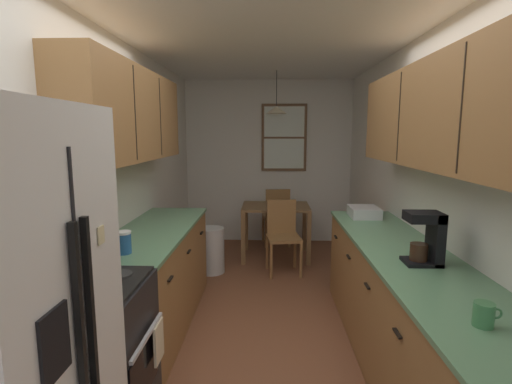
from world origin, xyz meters
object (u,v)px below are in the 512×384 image
stove_range (88,361)px  trash_bin (212,250)px  storage_canister (123,242)px  dish_rack (364,212)px  dining_chair_far (277,214)px  microwave_over_range (51,150)px  coffee_maker (428,237)px  dining_chair_near (283,233)px  mug_by_coffeemaker (484,314)px  dining_table (276,214)px

stove_range → trash_bin: bearing=83.7°
storage_canister → dish_rack: bearing=32.5°
dining_chair_far → trash_bin: 1.47m
microwave_over_range → coffee_maker: 2.26m
dining_chair_near → stove_range: bearing=-113.4°
microwave_over_range → stove_range: bearing=-0.0°
dining_chair_far → storage_canister: (-1.14, -3.24, 0.48)m
microwave_over_range → coffee_maker: bearing=12.3°
storage_canister → coffee_maker: (2.03, -0.15, 0.10)m
trash_bin → mug_by_coffeemaker: 3.50m
microwave_over_range → dining_table: bearing=69.7°
dining_table → trash_bin: bearing=-142.0°
storage_canister → microwave_over_range: bearing=-100.0°
mug_by_coffeemaker → dining_table: bearing=103.0°
dining_table → dining_chair_far: 0.57m
coffee_maker → dining_chair_near: bearing=110.3°
microwave_over_range → storage_canister: microwave_over_range is taller
microwave_over_range → dish_rack: (2.08, 1.87, -0.70)m
microwave_over_range → dining_chair_far: bearing=72.1°
dining_table → mug_by_coffeemaker: bearing=-77.0°
stove_range → coffee_maker: coffee_maker is taller
dining_chair_near → mug_by_coffeemaker: (0.76, -3.08, 0.45)m
stove_range → dish_rack: 2.75m
trash_bin → storage_canister: 2.19m
microwave_over_range → dish_rack: 2.88m
trash_bin → microwave_over_range: bearing=-98.7°
trash_bin → dining_table: bearing=38.0°
microwave_over_range → trash_bin: (0.41, 2.66, -1.36)m
dining_table → coffee_maker: coffee_maker is taller
dining_chair_near → dining_chair_far: bearing=92.8°
stove_range → microwave_over_range: size_ratio=1.81×
mug_by_coffeemaker → dish_rack: size_ratio=0.36×
dining_table → dining_chair_near: dining_chair_near is taller
dining_table → trash_bin: 1.08m
storage_canister → dish_rack: size_ratio=0.46×
dining_table → coffee_maker: size_ratio=2.72×
coffee_maker → dish_rack: bearing=92.5°
coffee_maker → microwave_over_range: bearing=-167.7°
dining_chair_far → dish_rack: (0.83, -1.99, 0.45)m
dining_chair_near → microwave_over_range: bearing=-115.4°
trash_bin → mug_by_coffeemaker: mug_by_coffeemaker is taller
dining_chair_near → coffee_maker: coffee_maker is taller
storage_canister → coffee_maker: bearing=-4.2°
stove_range → microwave_over_range: bearing=180.0°
dining_chair_far → trash_bin: dining_chair_far is taller
stove_range → dining_table: stove_range is taller
microwave_over_range → trash_bin: bearing=81.3°
microwave_over_range → storage_canister: size_ratio=3.86×
stove_range → storage_canister: (-0.01, 0.61, 0.51)m
mug_by_coffeemaker → microwave_over_range: bearing=170.5°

